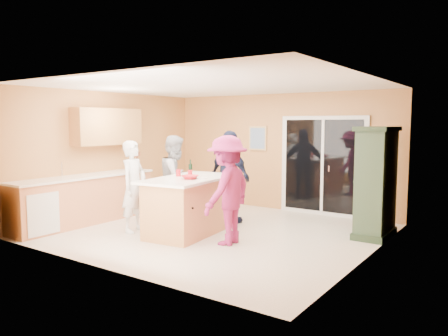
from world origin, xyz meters
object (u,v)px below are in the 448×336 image
Objects in this scene: woman_white at (134,186)px; woman_magenta at (227,190)px; kitchen_island at (190,207)px; green_hutch at (376,184)px; woman_navy at (230,177)px; woman_grey at (176,179)px.

woman_magenta reaches higher than woman_white.
kitchen_island is 1.06× the size of green_hutch.
woman_white is 0.93× the size of woman_magenta.
woman_magenta is (0.80, -1.26, -0.03)m from woman_navy.
green_hutch is at bearing 24.34° from kitchen_island.
woman_navy reaches higher than woman_grey.
woman_white is at bearing 158.29° from woman_grey.
woman_navy is at bearing -45.88° from woman_white.
green_hutch reaches higher than woman_white.
woman_white is at bearing -160.10° from kitchen_island.
green_hutch is 4.23m from woman_white.
green_hutch is 1.08× the size of woman_magenta.
woman_magenta reaches higher than kitchen_island.
woman_white is (-0.91, -0.45, 0.35)m from kitchen_island.
woman_magenta reaches higher than woman_grey.
kitchen_island is 1.11× the size of woman_navy.
woman_magenta is at bearing -135.25° from green_hutch.
woman_white is (-3.67, -2.10, -0.10)m from green_hutch.
woman_navy is (0.12, 1.09, 0.44)m from kitchen_island.
green_hutch is 1.11× the size of woman_grey.
woman_white is at bearing -150.24° from green_hutch.
kitchen_island is 1.14× the size of woman_magenta.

